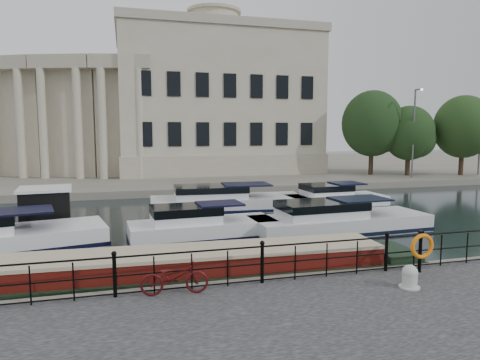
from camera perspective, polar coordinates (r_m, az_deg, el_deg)
name	(u,v)px	position (r m, az deg, el deg)	size (l,w,h in m)	color
ground_plane	(241,276)	(14.69, 0.16, -12.64)	(160.00, 160.00, 0.00)	black
far_bank	(156,169)	(52.71, -11.08, 1.46)	(120.00, 42.00, 0.55)	#6B665B
railing	(262,260)	(12.27, 2.97, -10.66)	(24.14, 0.14, 1.22)	black
civic_building	(149,111)	(48.22, -12.09, 9.02)	(53.55, 31.84, 16.85)	#ADA38C
lamp_posts	(449,131)	(45.18, 26.05, 5.84)	(8.24, 1.55, 8.07)	#59595B
bicycle	(175,277)	(11.62, -8.72, -12.69)	(0.62, 1.78, 0.93)	#410B0D
mooring_bollard	(410,277)	(12.88, 21.70, -11.92)	(0.57, 0.57, 0.64)	#B4B5B0
life_ring_post	(422,247)	(14.15, 23.08, -8.21)	(0.79, 0.20, 1.28)	black
narrowboat	(184,277)	(13.60, -7.50, -12.68)	(15.80, 2.68, 1.57)	black
harbour_hut	(46,211)	(22.89, -24.46, -3.80)	(3.56, 3.08, 2.20)	#6B665B
cabin_cruisers	(219,218)	(22.14, -2.79, -5.09)	(26.06, 10.59, 1.99)	white
trees	(414,129)	(45.03, 22.20, 6.33)	(13.86, 8.49, 8.26)	black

